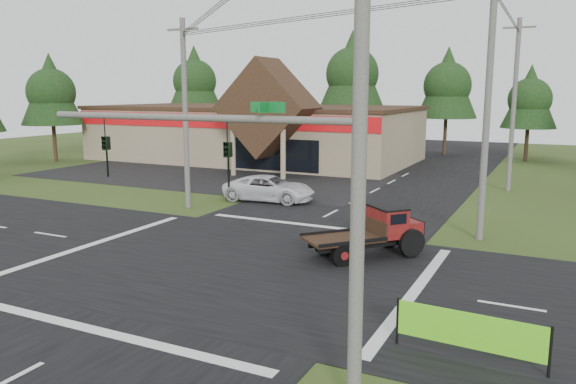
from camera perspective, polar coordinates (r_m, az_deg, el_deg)
The scene contains 19 objects.
ground at distance 21.96m, azimuth -5.44°, elevation -7.28°, with size 120.00×120.00×0.00m, color #324217.
road_ns at distance 21.96m, azimuth -5.44°, elevation -7.25°, with size 12.00×120.00×0.02m, color black.
road_ew at distance 21.96m, azimuth -5.44°, elevation -7.25°, with size 120.00×12.00×0.02m, color black.
parking_apron at distance 45.00m, azimuth -8.05°, elevation 1.71°, with size 28.00×14.00×0.02m, color black.
cvs_building at distance 54.54m, azimuth -3.37°, elevation 6.18°, with size 30.40×18.20×9.19m.
traffic_signal_mast at distance 11.76m, azimuth -0.64°, elevation -0.35°, with size 8.12×0.24×7.00m.
utility_pole_nr at distance 10.95m, azimuth 7.27°, elevation 5.20°, with size 2.00×0.30×11.00m.
utility_pole_nw at distance 32.09m, azimuth -10.40°, elevation 7.91°, with size 2.00×0.30×10.50m.
utility_pole_ne at distance 26.01m, azimuth 19.60°, elevation 8.10°, with size 2.00×0.30×11.50m.
utility_pole_n at distance 39.95m, azimuth 21.96°, elevation 8.27°, with size 2.00×0.30×11.20m.
tree_row_a at distance 70.91m, azimuth -9.47°, elevation 11.25°, with size 6.72×6.72×12.12m.
tree_row_b at distance 67.39m, azimuth -1.37°, elevation 10.30°, with size 5.60×5.60×10.10m.
tree_row_c at distance 62.50m, azimuth 6.54°, elevation 12.10°, with size 7.28×7.28×13.13m.
tree_row_d at distance 60.84m, azimuth 15.90°, elevation 10.57°, with size 6.16×6.16×11.11m.
tree_row_e at distance 57.91m, azimuth 23.37°, elevation 8.84°, with size 5.04×5.04×9.09m.
tree_side_w at distance 57.28m, azimuth -22.95°, elevation 9.53°, with size 5.60×5.60×10.10m.
antique_flatbed_truck at distance 22.70m, azimuth 7.92°, elevation -4.06°, with size 1.87×4.89×2.05m, color #5A0C11, non-canonical shape.
roadside_banner at distance 14.95m, azimuth 17.91°, elevation -13.73°, with size 3.74×0.11×1.28m, color #64D81C, non-canonical shape.
white_pickup at distance 34.06m, azimuth -1.90°, elevation 0.37°, with size 2.54×5.52×1.53m, color white.
Camera 1 is at (11.01, -17.83, 6.58)m, focal length 35.00 mm.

